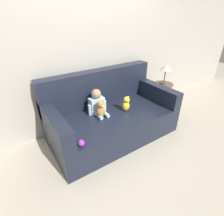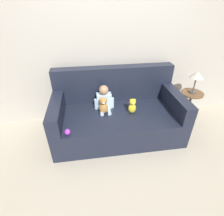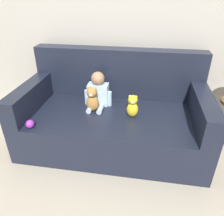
{
  "view_description": "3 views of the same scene",
  "coord_description": "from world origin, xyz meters",
  "px_view_note": "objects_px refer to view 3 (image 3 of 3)",
  "views": [
    {
      "loc": [
        -1.27,
        -1.87,
        1.74
      ],
      "look_at": [
        -0.03,
        -0.03,
        0.51
      ],
      "focal_mm": 28.0,
      "sensor_mm": 36.0,
      "label": 1
    },
    {
      "loc": [
        -0.4,
        -2.15,
        1.87
      ],
      "look_at": [
        -0.09,
        -0.05,
        0.51
      ],
      "focal_mm": 28.0,
      "sensor_mm": 36.0,
      "label": 2
    },
    {
      "loc": [
        0.31,
        -1.95,
        1.55
      ],
      "look_at": [
        0.01,
        -0.14,
        0.53
      ],
      "focal_mm": 35.0,
      "sensor_mm": 36.0,
      "label": 3
    }
  ],
  "objects_px": {
    "person_baby": "(98,92)",
    "plush_toy_side": "(133,106)",
    "couch": "(114,115)",
    "toy_ball": "(30,124)",
    "teddy_bear_brown": "(92,99)"
  },
  "relations": [
    {
      "from": "person_baby",
      "to": "plush_toy_side",
      "type": "xyz_separation_m",
      "value": [
        0.39,
        -0.2,
        -0.04
      ]
    },
    {
      "from": "toy_ball",
      "to": "person_baby",
      "type": "bearing_deg",
      "value": 46.45
    },
    {
      "from": "person_baby",
      "to": "plush_toy_side",
      "type": "distance_m",
      "value": 0.44
    },
    {
      "from": "teddy_bear_brown",
      "to": "plush_toy_side",
      "type": "height_order",
      "value": "teddy_bear_brown"
    },
    {
      "from": "teddy_bear_brown",
      "to": "couch",
      "type": "bearing_deg",
      "value": 21.61
    },
    {
      "from": "person_baby",
      "to": "toy_ball",
      "type": "distance_m",
      "value": 0.77
    },
    {
      "from": "teddy_bear_brown",
      "to": "toy_ball",
      "type": "relative_size",
      "value": 3.44
    },
    {
      "from": "couch",
      "to": "plush_toy_side",
      "type": "xyz_separation_m",
      "value": [
        0.21,
        -0.13,
        0.2
      ]
    },
    {
      "from": "couch",
      "to": "toy_ball",
      "type": "height_order",
      "value": "couch"
    },
    {
      "from": "couch",
      "to": "plush_toy_side",
      "type": "distance_m",
      "value": 0.32
    },
    {
      "from": "couch",
      "to": "person_baby",
      "type": "height_order",
      "value": "couch"
    },
    {
      "from": "toy_ball",
      "to": "teddy_bear_brown",
      "type": "bearing_deg",
      "value": 38.94
    },
    {
      "from": "plush_toy_side",
      "to": "toy_ball",
      "type": "height_order",
      "value": "plush_toy_side"
    },
    {
      "from": "plush_toy_side",
      "to": "toy_ball",
      "type": "relative_size",
      "value": 3.02
    },
    {
      "from": "person_baby",
      "to": "couch",
      "type": "bearing_deg",
      "value": -19.23
    }
  ]
}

